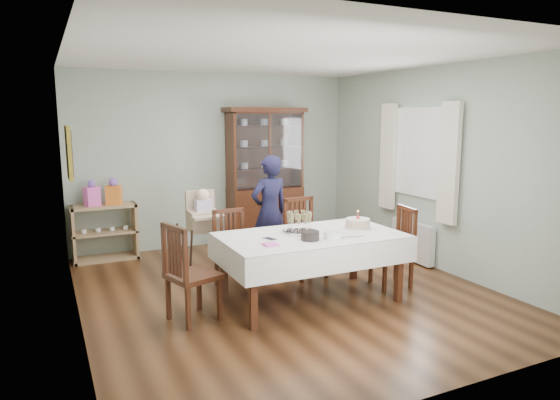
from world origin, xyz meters
TOP-DOWN VIEW (x-y plane):
  - floor at (0.00, 0.00)m, footprint 5.00×5.00m
  - room_shell at (0.00, 0.53)m, footprint 5.00×5.00m
  - dining_table at (0.12, -0.41)m, footprint 2.00×1.16m
  - china_cabinet at (0.75, 2.26)m, footprint 1.30×0.48m
  - sideboard at (-1.75, 2.28)m, footprint 0.90×0.38m
  - picture_frame at (-2.22, 0.80)m, footprint 0.04×0.48m
  - window at (2.22, 0.30)m, footprint 0.04×1.02m
  - curtain_left at (2.16, -0.32)m, footprint 0.07×0.30m
  - curtain_right at (2.16, 0.92)m, footprint 0.07×0.30m
  - radiator at (2.16, 0.30)m, footprint 0.10×0.80m
  - chair_far_left at (-0.50, 0.36)m, footprint 0.42×0.42m
  - chair_far_right at (0.49, 0.39)m, footprint 0.48×0.48m
  - chair_end_left at (-1.22, -0.37)m, footprint 0.56×0.56m
  - chair_end_right at (1.27, -0.38)m, footprint 0.49×0.49m
  - woman at (0.23, 0.94)m, footprint 0.61×0.44m
  - high_chair at (-0.69, 0.95)m, footprint 0.51×0.51m
  - champagne_tray at (0.05, -0.27)m, footprint 0.38×0.38m
  - birthday_cake at (0.74, -0.41)m, footprint 0.32×0.32m
  - plate_stack_dark at (-0.01, -0.62)m, footprint 0.20×0.20m
  - plate_stack_white at (0.22, -0.69)m, footprint 0.23×0.23m
  - napkin_stack at (-0.48, -0.65)m, footprint 0.14×0.14m
  - cutlery at (-0.41, -0.41)m, footprint 0.14×0.17m
  - cake_knife at (0.44, -0.72)m, footprint 0.29×0.07m
  - gift_bag_pink at (-1.89, 2.26)m, footprint 0.23×0.19m
  - gift_bag_orange at (-1.60, 2.26)m, footprint 0.24×0.20m

SIDE VIEW (x-z plane):
  - floor at x=0.00m, z-range 0.00..0.00m
  - chair_far_left at x=-0.50m, z-range -0.19..0.74m
  - chair_end_right at x=1.27m, z-range -0.19..0.76m
  - chair_far_right at x=0.49m, z-range -0.20..0.80m
  - chair_end_left at x=-1.22m, z-range -0.20..0.80m
  - radiator at x=2.16m, z-range 0.02..0.57m
  - dining_table at x=0.12m, z-range 0.00..0.76m
  - sideboard at x=-1.75m, z-range 0.00..0.80m
  - high_chair at x=-0.69m, z-range -0.12..1.01m
  - cutlery at x=-0.41m, z-range 0.76..0.77m
  - cake_knife at x=0.44m, z-range 0.76..0.77m
  - woman at x=0.23m, z-range 0.00..1.53m
  - napkin_stack at x=-0.48m, z-range 0.76..0.78m
  - plate_stack_white at x=0.22m, z-range 0.76..0.84m
  - plate_stack_dark at x=-0.01m, z-range 0.76..0.85m
  - birthday_cake at x=0.74m, z-range 0.71..0.93m
  - champagne_tray at x=0.05m, z-range 0.72..0.95m
  - gift_bag_pink at x=-1.89m, z-range 0.78..1.15m
  - gift_bag_orange at x=-1.60m, z-range 0.78..1.16m
  - china_cabinet at x=0.75m, z-range 0.04..2.21m
  - curtain_left at x=2.16m, z-range 0.67..2.23m
  - curtain_right at x=2.16m, z-range 0.67..2.23m
  - window at x=2.22m, z-range 0.94..2.16m
  - picture_frame at x=-2.22m, z-range 1.36..1.94m
  - room_shell at x=0.00m, z-range -0.80..4.20m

